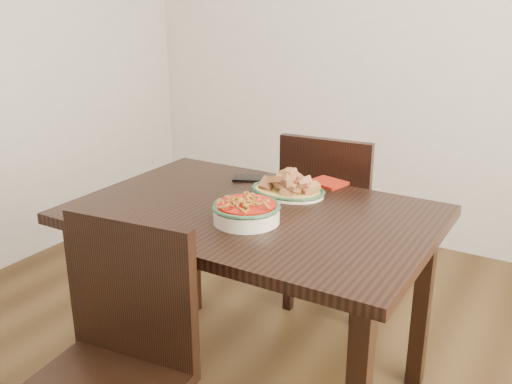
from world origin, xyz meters
The scene contains 8 objects.
wall_back centered at (0.00, 1.75, 1.30)m, with size 3.50×0.10×2.60m, color silver.
dining_table centered at (0.01, 0.04, 0.66)m, with size 1.27×0.85×0.75m.
chair_far centered at (0.02, 0.73, 0.50)m, with size 0.45×0.45×0.89m.
chair_near centered at (-0.05, -0.63, 0.50)m, with size 0.46×0.46×0.89m.
fish_plate centered at (0.04, 0.25, 0.79)m, with size 0.29×0.23×0.11m.
noodle_bowl centered at (0.05, -0.07, 0.79)m, with size 0.24×0.24×0.08m.
smartphone centered at (-0.18, 0.34, 0.76)m, with size 0.15×0.08×0.01m, color black.
napkin centered at (0.12, 0.44, 0.76)m, with size 0.14×0.11×0.01m, color maroon.
Camera 1 is at (1.00, -1.60, 1.48)m, focal length 40.00 mm.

